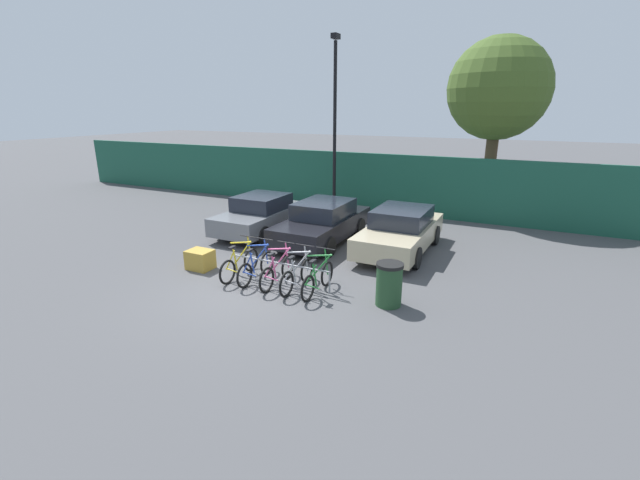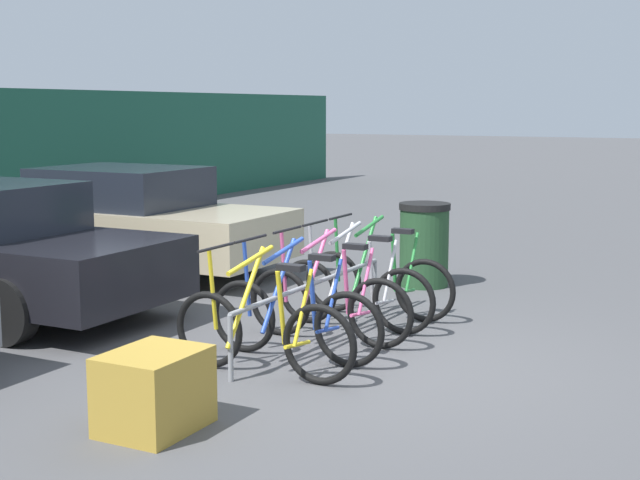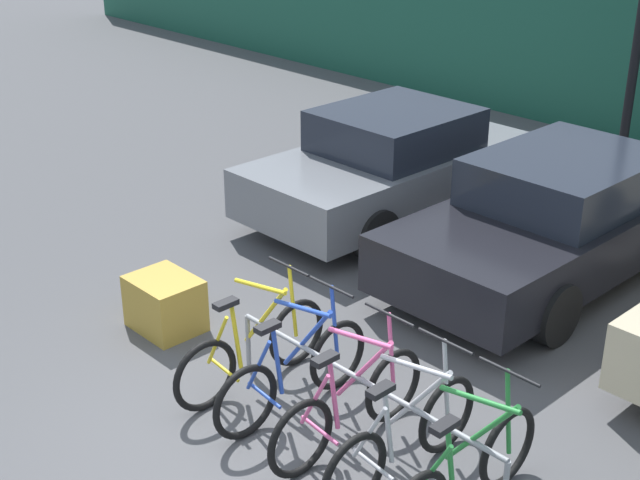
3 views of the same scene
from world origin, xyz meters
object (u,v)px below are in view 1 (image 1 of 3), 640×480
Objects in this scene: bicycle_pink at (278,271)px; tree_behind_hoarding at (498,90)px; car_black at (323,222)px; trash_bin at (389,284)px; bicycle_silver at (297,275)px; car_beige at (401,231)px; bike_rack at (280,266)px; bicycle_green at (318,279)px; cargo_crate at (200,260)px; bicycle_yellow at (240,264)px; bicycle_blue at (256,267)px; lamp_post at (335,119)px; car_grey at (261,215)px.

tree_behind_hoarding reaches higher than bicycle_pink.
car_black is 4.32× the size of trash_bin.
bicycle_silver is 4.34m from car_beige.
bicycle_silver is at bearing -13.95° from bike_rack.
car_beige is (2.05, 4.07, 0.31)m from bicycle_pink.
bicycle_green is 3.77m from cargo_crate.
bike_rack is 1.70× the size of bicycle_yellow.
bicycle_blue is at bearing -112.92° from tree_behind_hoarding.
tree_behind_hoarding is (5.95, 2.80, 1.14)m from lamp_post.
bicycle_silver is 12.22m from tree_behind_hoarding.
bicycle_green is 12.08m from tree_behind_hoarding.
tree_behind_hoarding is (0.97, 10.62, 4.58)m from trash_bin.
bicycle_green is at bearing -7.17° from bike_rack.
bicycle_pink is 4.98m from car_grey.
car_grey is (-3.68, 3.87, 0.31)m from bicycle_silver.
cargo_crate is (-1.40, 0.02, -0.10)m from bicycle_yellow.
car_grey is 0.90× the size of car_beige.
car_beige is at bearing -105.37° from tree_behind_hoarding.
bicycle_yellow and bicycle_silver have the same top height.
car_grey is 10.77m from tree_behind_hoarding.
bicycle_yellow is 0.24× the size of lamp_post.
bicycle_silver is at bearing -71.75° from lamp_post.
bicycle_pink is at bearing -79.82° from bike_rack.
car_grey is at bearing 135.11° from bicycle_green.
bicycle_green is at bearing -65.59° from car_black.
bicycle_green is (1.16, 0.00, 0.00)m from bicycle_pink.
bicycle_green is at bearing 3.60° from bicycle_yellow.
bicycle_blue is at bearing -177.57° from trash_bin.
cargo_crate is (-0.55, -7.95, -3.68)m from lamp_post.
lamp_post is (-1.39, 7.97, 3.58)m from bicycle_blue.
cargo_crate is at bearing -178.64° from trash_bin.
car_grey is at bearing 119.71° from bicycle_yellow.
car_beige is at bearing 40.98° from cargo_crate.
bicycle_silver is 0.24× the size of lamp_post.
bicycle_blue is at bearing 177.38° from bicycle_green.
cargo_crate is (-3.18, 0.02, -0.10)m from bicycle_silver.
bicycle_blue is at bearing -179.04° from bicycle_pink.
bicycle_yellow is 1.21m from bicycle_pink.
trash_bin reaches higher than cargo_crate.
bicycle_blue is 1.66× the size of trash_bin.
lamp_post reaches higher than bicycle_silver.
car_black is 1.01× the size of car_beige.
bicycle_yellow reaches higher than cargo_crate.
bicycle_blue is 1.24m from bicycle_silver.
bicycle_green is (2.36, 0.00, 0.00)m from bicycle_yellow.
bicycle_yellow is 1.00× the size of bicycle_silver.
bicycle_yellow is 1.40m from cargo_crate.
tree_behind_hoarding reaches higher than car_beige.
bicycle_pink is 4.56m from car_beige.
car_grey is (-2.44, 3.87, 0.31)m from bicycle_blue.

